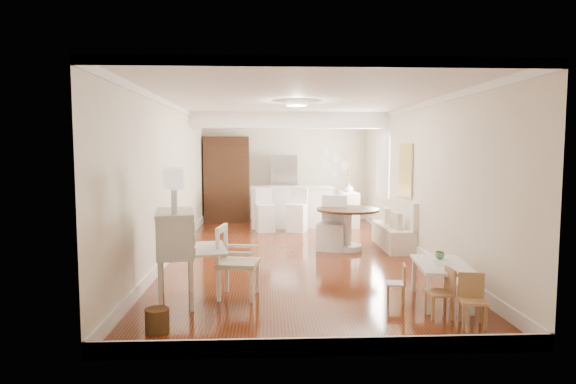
{
  "coord_description": "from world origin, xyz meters",
  "views": [
    {
      "loc": [
        -0.53,
        -8.89,
        1.96
      ],
      "look_at": [
        -0.12,
        0.3,
        1.14
      ],
      "focal_mm": 30.0,
      "sensor_mm": 36.0,
      "label": 1
    }
  ],
  "objects": [
    {
      "name": "secretary_bureau",
      "position": [
        -1.7,
        -2.77,
        0.59
      ],
      "size": [
        1.08,
        1.1,
        1.19
      ],
      "primitive_type": "cube",
      "rotation": [
        0.0,
        0.0,
        0.18
      ],
      "color": "beige",
      "rests_on": "ground"
    },
    {
      "name": "fridge",
      "position": [
        0.3,
        4.15,
        0.9
      ],
      "size": [
        0.75,
        0.65,
        1.8
      ],
      "primitive_type": "imported",
      "color": "silver",
      "rests_on": "ground"
    },
    {
      "name": "slip_chair_near",
      "position": [
        0.74,
        0.34,
        0.53
      ],
      "size": [
        0.65,
        0.66,
        1.05
      ],
      "primitive_type": "cube",
      "rotation": [
        0.0,
        0.0,
        -0.36
      ],
      "color": "silver",
      "rests_on": "ground"
    },
    {
      "name": "sideboard",
      "position": [
        1.54,
        3.15,
        0.44
      ],
      "size": [
        0.43,
        0.93,
        0.88
      ],
      "primitive_type": "cube",
      "rotation": [
        0.0,
        0.0,
        0.02
      ],
      "color": "white",
      "rests_on": "ground"
    },
    {
      "name": "kids_chair_c",
      "position": [
        1.75,
        -3.78,
        0.29
      ],
      "size": [
        0.33,
        0.33,
        0.58
      ],
      "primitive_type": "cube",
      "rotation": [
        0.0,
        0.0,
        -0.2
      ],
      "color": "#AC7E4E",
      "rests_on": "ground"
    },
    {
      "name": "wicker_basket",
      "position": [
        -1.71,
        -3.81,
        0.13
      ],
      "size": [
        0.33,
        0.33,
        0.26
      ],
      "primitive_type": "cylinder",
      "rotation": [
        0.0,
        0.0,
        -0.36
      ],
      "color": "#4A3017",
      "rests_on": "ground"
    },
    {
      "name": "banquette",
      "position": [
        1.99,
        0.5,
        0.49
      ],
      "size": [
        0.52,
        1.6,
        0.98
      ],
      "primitive_type": "cube",
      "color": "silver",
      "rests_on": "ground"
    },
    {
      "name": "kids_chair_b",
      "position": [
        1.13,
        -2.91,
        0.25
      ],
      "size": [
        0.29,
        0.29,
        0.5
      ],
      "primitive_type": "cube",
      "rotation": [
        0.0,
        0.0,
        -1.79
      ],
      "color": "tan",
      "rests_on": "ground"
    },
    {
      "name": "branch_vase",
      "position": [
        1.55,
        3.12,
        0.99
      ],
      "size": [
        0.22,
        0.22,
        0.22
      ],
      "primitive_type": "imported",
      "rotation": [
        0.0,
        0.0,
        -0.06
      ],
      "color": "silver",
      "rests_on": "sideboard"
    },
    {
      "name": "kids_table",
      "position": [
        1.7,
        -2.96,
        0.26
      ],
      "size": [
        0.73,
        1.09,
        0.51
      ],
      "primitive_type": "cube",
      "rotation": [
        0.0,
        0.0,
        -0.11
      ],
      "color": "white",
      "rests_on": "ground"
    },
    {
      "name": "pencil_cup",
      "position": [
        1.76,
        -2.71,
        0.56
      ],
      "size": [
        0.16,
        0.16,
        0.09
      ],
      "primitive_type": "imported",
      "rotation": [
        0.0,
        0.0,
        0.4
      ],
      "color": "#59995E",
      "rests_on": "kids_table"
    },
    {
      "name": "bar_stool_right",
      "position": [
        0.19,
        2.45,
        0.53
      ],
      "size": [
        0.54,
        0.54,
        1.06
      ],
      "primitive_type": "cube",
      "rotation": [
        0.0,
        0.0,
        -0.34
      ],
      "color": "white",
      "rests_on": "ground"
    },
    {
      "name": "bar_stool_left",
      "position": [
        -0.56,
        2.48,
        0.52
      ],
      "size": [
        0.49,
        0.49,
        1.04
      ],
      "primitive_type": "cube",
      "rotation": [
        0.0,
        0.0,
        0.21
      ],
      "color": "silver",
      "rests_on": "ground"
    },
    {
      "name": "kids_chair_a",
      "position": [
        1.48,
        -3.48,
        0.3
      ],
      "size": [
        0.29,
        0.29,
        0.59
      ],
      "primitive_type": "cube",
      "rotation": [
        0.0,
        0.0,
        -1.56
      ],
      "color": "#AC7B4E",
      "rests_on": "ground"
    },
    {
      "name": "dining_table",
      "position": [
        1.04,
        0.26,
        0.41
      ],
      "size": [
        1.41,
        1.41,
        0.82
      ],
      "primitive_type": "cylinder",
      "rotation": [
        0.0,
        0.0,
        0.19
      ],
      "color": "#442715",
      "rests_on": "ground"
    },
    {
      "name": "room",
      "position": [
        0.04,
        0.32,
        1.98
      ],
      "size": [
        9.0,
        9.04,
        2.82
      ],
      "color": "maroon",
      "rests_on": "ground"
    },
    {
      "name": "breakfast_counter",
      "position": [
        0.1,
        3.1,
        0.52
      ],
      "size": [
        2.05,
        0.65,
        1.03
      ],
      "primitive_type": "cube",
      "color": "white",
      "rests_on": "ground"
    },
    {
      "name": "pantry_cabinet",
      "position": [
        -1.6,
        4.18,
        1.15
      ],
      "size": [
        1.2,
        0.6,
        2.3
      ],
      "primitive_type": "cube",
      "color": "#381E11",
      "rests_on": "ground"
    },
    {
      "name": "slip_chair_far",
      "position": [
        0.8,
        1.13,
        0.41
      ],
      "size": [
        0.48,
        0.49,
        0.81
      ],
      "primitive_type": "cube",
      "rotation": [
        0.0,
        0.0,
        -2.88
      ],
      "color": "white",
      "rests_on": "ground"
    },
    {
      "name": "gustavian_armchair",
      "position": [
        -0.9,
        -2.61,
        0.48
      ],
      "size": [
        0.63,
        0.63,
        0.96
      ],
      "primitive_type": "cube",
      "rotation": [
        0.0,
        0.0,
        1.41
      ],
      "color": "white",
      "rests_on": "ground"
    }
  ]
}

